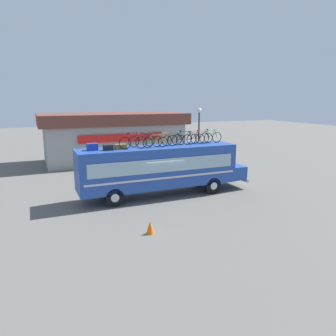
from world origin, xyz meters
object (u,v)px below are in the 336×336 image
(luggage_bag_1, at_px, (92,147))
(rooftop_bicycle_1, at_px, (133,142))
(rooftop_bicycle_9, at_px, (211,137))
(rooftop_bicycle_8, at_px, (202,138))
(rooftop_bicycle_4, at_px, (165,140))
(rooftop_bicycle_7, at_px, (194,139))
(rooftop_bicycle_5, at_px, (174,140))
(street_lamp, at_px, (199,129))
(luggage_bag_3, at_px, (121,147))
(rooftop_bicycle_6, at_px, (184,139))
(rooftop_bicycle_3, at_px, (155,142))
(rooftop_bicycle_2, at_px, (142,141))
(traffic_cone, at_px, (150,227))
(bus, at_px, (161,167))
(luggage_bag_2, at_px, (108,148))

(luggage_bag_1, distance_m, rooftop_bicycle_1, 2.41)
(rooftop_bicycle_9, bearing_deg, rooftop_bicycle_8, 164.22)
(luggage_bag_1, relative_size, rooftop_bicycle_8, 0.35)
(rooftop_bicycle_4, height_order, rooftop_bicycle_7, rooftop_bicycle_4)
(rooftop_bicycle_5, xyz_separation_m, street_lamp, (5.44, 6.52, -0.04))
(rooftop_bicycle_1, xyz_separation_m, rooftop_bicycle_9, (5.64, 0.45, -0.00))
(luggage_bag_3, height_order, rooftop_bicycle_9, rooftop_bicycle_9)
(rooftop_bicycle_6, bearing_deg, luggage_bag_3, -177.89)
(rooftop_bicycle_1, relative_size, rooftop_bicycle_8, 1.02)
(rooftop_bicycle_3, bearing_deg, rooftop_bicycle_2, 134.41)
(rooftop_bicycle_3, relative_size, rooftop_bicycle_4, 0.93)
(traffic_cone, distance_m, street_lamp, 15.55)
(luggage_bag_1, bearing_deg, rooftop_bicycle_9, 0.03)
(rooftop_bicycle_9, xyz_separation_m, street_lamp, (2.66, 6.47, -0.07))
(bus, bearing_deg, rooftop_bicycle_7, 2.99)
(rooftop_bicycle_8, height_order, rooftop_bicycle_9, rooftop_bicycle_9)
(luggage_bag_1, bearing_deg, rooftop_bicycle_6, -0.34)
(rooftop_bicycle_2, bearing_deg, rooftop_bicycle_9, -2.11)
(luggage_bag_1, xyz_separation_m, luggage_bag_2, (0.86, -0.36, -0.04))
(rooftop_bicycle_1, height_order, traffic_cone, rooftop_bicycle_1)
(traffic_cone, bearing_deg, street_lamp, 52.90)
(luggage_bag_1, xyz_separation_m, luggage_bag_3, (1.64, -0.19, -0.05))
(luggage_bag_2, bearing_deg, rooftop_bicycle_4, 1.68)
(rooftop_bicycle_5, bearing_deg, traffic_cone, -123.67)
(rooftop_bicycle_1, relative_size, rooftop_bicycle_9, 1.03)
(bus, bearing_deg, rooftop_bicycle_2, 162.39)
(luggage_bag_2, distance_m, rooftop_bicycle_8, 6.56)
(rooftop_bicycle_9, bearing_deg, traffic_cone, -139.02)
(rooftop_bicycle_5, relative_size, rooftop_bicycle_9, 0.97)
(luggage_bag_1, height_order, traffic_cone, luggage_bag_1)
(street_lamp, bearing_deg, bus, -133.76)
(rooftop_bicycle_8, bearing_deg, luggage_bag_3, -176.32)
(rooftop_bicycle_3, bearing_deg, luggage_bag_1, 172.73)
(luggage_bag_3, relative_size, rooftop_bicycle_6, 0.39)
(luggage_bag_2, bearing_deg, rooftop_bicycle_6, 3.60)
(luggage_bag_3, bearing_deg, rooftop_bicycle_8, 3.68)
(rooftop_bicycle_6, distance_m, rooftop_bicycle_9, 2.03)
(traffic_cone, height_order, street_lamp, street_lamp)
(rooftop_bicycle_2, relative_size, traffic_cone, 2.78)
(rooftop_bicycle_5, xyz_separation_m, rooftop_bicycle_7, (1.44, -0.01, 0.00))
(luggage_bag_1, xyz_separation_m, rooftop_bicycle_5, (5.22, -0.05, 0.17))
(bus, distance_m, rooftop_bicycle_9, 4.10)
(luggage_bag_3, xyz_separation_m, rooftop_bicycle_7, (5.01, 0.13, 0.23))
(rooftop_bicycle_6, bearing_deg, rooftop_bicycle_4, -171.66)
(rooftop_bicycle_3, xyz_separation_m, rooftop_bicycle_7, (2.89, 0.42, 0.01))
(rooftop_bicycle_2, bearing_deg, rooftop_bicycle_4, -17.36)
(rooftop_bicycle_4, xyz_separation_m, traffic_cone, (-3.02, -5.41, -3.29))
(rooftop_bicycle_1, relative_size, rooftop_bicycle_4, 0.99)
(luggage_bag_2, relative_size, rooftop_bicycle_6, 0.31)
(street_lamp, bearing_deg, luggage_bag_1, -148.72)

